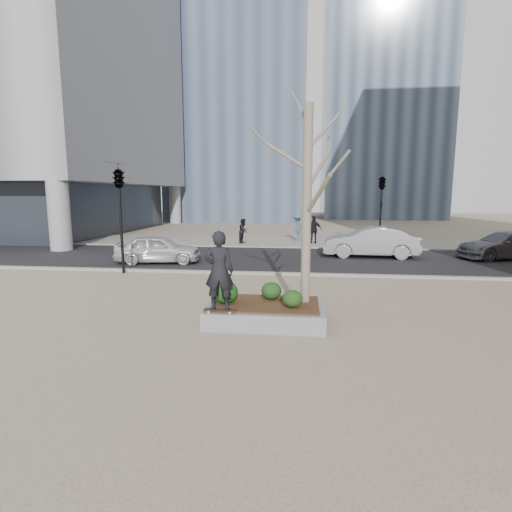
# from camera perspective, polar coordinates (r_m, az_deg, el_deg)

# --- Properties ---
(ground) EXTENTS (120.00, 120.00, 0.00)m
(ground) POSITION_cam_1_polar(r_m,az_deg,el_deg) (10.69, -3.97, -9.07)
(ground) COLOR #9C9273
(ground) RESTS_ON ground
(street) EXTENTS (60.00, 8.00, 0.02)m
(street) POSITION_cam_1_polar(r_m,az_deg,el_deg) (20.34, 1.25, -0.34)
(street) COLOR black
(street) RESTS_ON ground
(far_sidewalk) EXTENTS (60.00, 6.00, 0.02)m
(far_sidewalk) POSITION_cam_1_polar(r_m,az_deg,el_deg) (27.25, 2.66, 2.04)
(far_sidewalk) COLOR gray
(far_sidewalk) RESTS_ON ground
(planter) EXTENTS (3.00, 2.00, 0.45)m
(planter) POSITION_cam_1_polar(r_m,az_deg,el_deg) (10.48, 1.45, -8.12)
(planter) COLOR gray
(planter) RESTS_ON ground
(planter_mulch) EXTENTS (2.70, 1.70, 0.04)m
(planter_mulch) POSITION_cam_1_polar(r_m,az_deg,el_deg) (10.41, 1.45, -6.83)
(planter_mulch) COLOR #382314
(planter_mulch) RESTS_ON planter
(sycamore_tree) EXTENTS (2.80, 2.80, 6.60)m
(sycamore_tree) POSITION_cam_1_polar(r_m,az_deg,el_deg) (10.29, 7.35, 11.60)
(sycamore_tree) COLOR gray
(sycamore_tree) RESTS_ON planter_mulch
(shrub_left) EXTENTS (0.67, 0.67, 0.57)m
(shrub_left) POSITION_cam_1_polar(r_m,az_deg,el_deg) (10.37, -4.42, -5.19)
(shrub_left) COLOR #173C13
(shrub_left) RESTS_ON planter_mulch
(shrub_middle) EXTENTS (0.54, 0.54, 0.46)m
(shrub_middle) POSITION_cam_1_polar(r_m,az_deg,el_deg) (10.73, 2.21, -4.98)
(shrub_middle) COLOR #133D16
(shrub_middle) RESTS_ON planter_mulch
(shrub_right) EXTENTS (0.51, 0.51, 0.44)m
(shrub_right) POSITION_cam_1_polar(r_m,az_deg,el_deg) (10.02, 5.22, -6.09)
(shrub_right) COLOR black
(shrub_right) RESTS_ON planter_mulch
(skateboard) EXTENTS (0.78, 0.20, 0.08)m
(skateboard) POSITION_cam_1_polar(r_m,az_deg,el_deg) (9.77, -5.20, -7.82)
(skateboard) COLOR black
(skateboard) RESTS_ON planter
(skateboarder) EXTENTS (0.73, 0.50, 1.91)m
(skateboarder) POSITION_cam_1_polar(r_m,az_deg,el_deg) (9.54, -5.29, -2.09)
(skateboarder) COLOR black
(skateboarder) RESTS_ON skateboard
(police_car) EXTENTS (4.14, 2.22, 1.34)m
(police_car) POSITION_cam_1_polar(r_m,az_deg,el_deg) (19.43, -13.83, 0.99)
(police_car) COLOR silver
(police_car) RESTS_ON street
(car_silver) EXTENTS (4.87, 1.94, 1.58)m
(car_silver) POSITION_cam_1_polar(r_m,az_deg,el_deg) (21.42, 16.01, 1.94)
(car_silver) COLOR #919398
(car_silver) RESTS_ON street
(car_third) EXTENTS (5.03, 3.01, 1.37)m
(car_third) POSITION_cam_1_polar(r_m,az_deg,el_deg) (23.71, 31.98, 1.32)
(car_third) COLOR slate
(car_third) RESTS_ON street
(pedestrian_a) EXTENTS (0.78, 0.91, 1.61)m
(pedestrian_a) POSITION_cam_1_polar(r_m,az_deg,el_deg) (26.38, -1.80, 3.61)
(pedestrian_a) COLOR black
(pedestrian_a) RESTS_ON far_sidewalk
(pedestrian_b) EXTENTS (0.98, 1.35, 1.87)m
(pedestrian_b) POSITION_cam_1_polar(r_m,az_deg,el_deg) (27.46, 5.89, 4.05)
(pedestrian_b) COLOR #3B5A6B
(pedestrian_b) RESTS_ON far_sidewalk
(pedestrian_c) EXTENTS (1.10, 0.59, 1.79)m
(pedestrian_c) POSITION_cam_1_polar(r_m,az_deg,el_deg) (26.42, 8.29, 3.72)
(pedestrian_c) COLOR black
(pedestrian_c) RESTS_ON far_sidewalk
(traffic_light_near) EXTENTS (0.60, 2.48, 4.50)m
(traffic_light_near) POSITION_cam_1_polar(r_m,az_deg,el_deg) (17.28, -18.76, 5.01)
(traffic_light_near) COLOR black
(traffic_light_near) RESTS_ON ground
(traffic_light_far) EXTENTS (0.60, 2.48, 4.50)m
(traffic_light_far) POSITION_cam_1_polar(r_m,az_deg,el_deg) (25.02, 17.39, 6.17)
(traffic_light_far) COLOR black
(traffic_light_far) RESTS_ON ground
(building_glass_a) EXTENTS (16.00, 16.00, 45.00)m
(building_glass_a) POSITION_cam_1_polar(r_m,az_deg,el_deg) (55.97, -2.06, 29.05)
(building_glass_a) COLOR slate
(building_glass_a) RESTS_ON ground
(building_glass_b) EXTENTS (15.00, 15.00, 55.00)m
(building_glass_b) POSITION_cam_1_polar(r_m,az_deg,el_deg) (63.62, 17.95, 30.95)
(building_glass_b) COLOR slate
(building_glass_b) RESTS_ON ground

